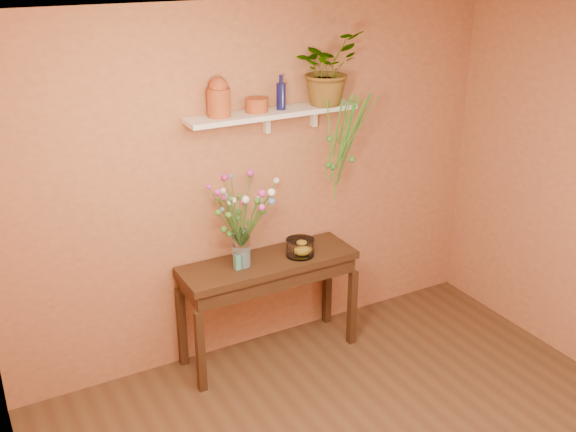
# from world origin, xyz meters

# --- Properties ---
(room) EXTENTS (4.04, 4.04, 2.70)m
(room) POSITION_xyz_m (0.00, 0.00, 1.35)
(room) COLOR #513721
(room) RESTS_ON ground
(sideboard) EXTENTS (1.37, 0.44, 0.83)m
(sideboard) POSITION_xyz_m (-0.05, 1.76, 0.71)
(sideboard) COLOR #3C2314
(sideboard) RESTS_ON ground
(wall_shelf) EXTENTS (1.30, 0.24, 0.19)m
(wall_shelf) POSITION_xyz_m (0.06, 1.87, 1.92)
(wall_shelf) COLOR white
(wall_shelf) RESTS_ON room
(terracotta_jug) EXTENTS (0.19, 0.19, 0.27)m
(terracotta_jug) POSITION_xyz_m (-0.35, 1.89, 2.07)
(terracotta_jug) COLOR #AB5926
(terracotta_jug) RESTS_ON wall_shelf
(terracotta_pot) EXTENTS (0.18, 0.18, 0.10)m
(terracotta_pot) POSITION_xyz_m (-0.07, 1.89, 1.99)
(terracotta_pot) COLOR #AB5926
(terracotta_pot) RESTS_ON wall_shelf
(blue_bottle) EXTENTS (0.08, 0.08, 0.25)m
(blue_bottle) POSITION_xyz_m (0.12, 1.88, 2.04)
(blue_bottle) COLOR #0F1048
(blue_bottle) RESTS_ON wall_shelf
(spider_plant) EXTENTS (0.59, 0.55, 0.53)m
(spider_plant) POSITION_xyz_m (0.49, 1.86, 2.20)
(spider_plant) COLOR #336D26
(spider_plant) RESTS_ON wall_shelf
(plant_fronds) EXTENTS (0.40, 0.26, 0.82)m
(plant_fronds) POSITION_xyz_m (0.55, 1.72, 1.65)
(plant_fronds) COLOR #336D26
(plant_fronds) RESTS_ON wall_shelf
(glass_vase) EXTENTS (0.13, 0.13, 0.28)m
(glass_vase) POSITION_xyz_m (-0.27, 1.76, 0.95)
(glass_vase) COLOR white
(glass_vase) RESTS_ON sideboard
(bouquet) EXTENTS (0.57, 0.60, 0.56)m
(bouquet) POSITION_xyz_m (-0.25, 1.75, 1.32)
(bouquet) COLOR #386B28
(bouquet) RESTS_ON glass_vase
(glass_bowl) EXTENTS (0.22, 0.22, 0.13)m
(glass_bowl) POSITION_xyz_m (0.19, 1.71, 0.89)
(glass_bowl) COLOR white
(glass_bowl) RESTS_ON sideboard
(lemon) EXTENTS (0.08, 0.08, 0.08)m
(lemon) POSITION_xyz_m (0.21, 1.72, 0.87)
(lemon) COLOR yellow
(lemon) RESTS_ON glass_bowl
(carton) EXTENTS (0.06, 0.04, 0.11)m
(carton) POSITION_xyz_m (-0.32, 1.73, 0.89)
(carton) COLOR teal
(carton) RESTS_ON sideboard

